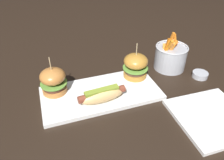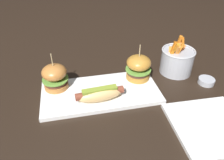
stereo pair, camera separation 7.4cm
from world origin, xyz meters
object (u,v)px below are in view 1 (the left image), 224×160
at_px(sauce_ramekin, 200,75).
at_px(platter_main, 101,93).
at_px(hot_dog, 102,95).
at_px(slider_left, 53,81).
at_px(slider_right, 136,66).
at_px(fries_bucket, 170,57).
at_px(side_plate, 212,117).

bearing_deg(sauce_ramekin, platter_main, 177.18).
relative_size(hot_dog, slider_left, 1.19).
relative_size(platter_main, slider_right, 2.97).
bearing_deg(hot_dog, slider_right, 31.41).
relative_size(hot_dog, fries_bucket, 1.07).
height_order(hot_dog, sauce_ramekin, hot_dog).
height_order(sauce_ramekin, side_plate, sauce_ramekin).
distance_m(fries_bucket, sauce_ramekin, 0.13).
height_order(slider_right, fries_bucket, slider_right).
relative_size(slider_left, fries_bucket, 0.90).
xyz_separation_m(slider_left, fries_bucket, (0.47, 0.03, -0.01)).
height_order(platter_main, fries_bucket, fries_bucket).
bearing_deg(side_plate, fries_bucket, 84.05).
height_order(slider_right, side_plate, slider_right).
distance_m(slider_left, sauce_ramekin, 0.55).
xyz_separation_m(sauce_ramekin, side_plate, (-0.11, -0.20, -0.00)).
bearing_deg(hot_dog, sauce_ramekin, 3.84).
distance_m(platter_main, sauce_ramekin, 0.40).
bearing_deg(side_plate, hot_dog, 149.65).
bearing_deg(slider_left, sauce_ramekin, -7.67).
bearing_deg(sauce_ramekin, fries_bucket, 127.83).
bearing_deg(slider_right, fries_bucket, 10.13).
bearing_deg(side_plate, slider_right, 116.63).
bearing_deg(hot_dog, fries_bucket, 21.30).
distance_m(fries_bucket, side_plate, 0.31).
bearing_deg(hot_dog, slider_left, 144.05).
distance_m(slider_left, fries_bucket, 0.47).
distance_m(slider_right, side_plate, 0.31).
bearing_deg(slider_right, hot_dog, -148.59).
height_order(fries_bucket, side_plate, fries_bucket).
bearing_deg(slider_left, hot_dog, -35.95).
xyz_separation_m(hot_dog, side_plate, (0.30, -0.17, -0.03)).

